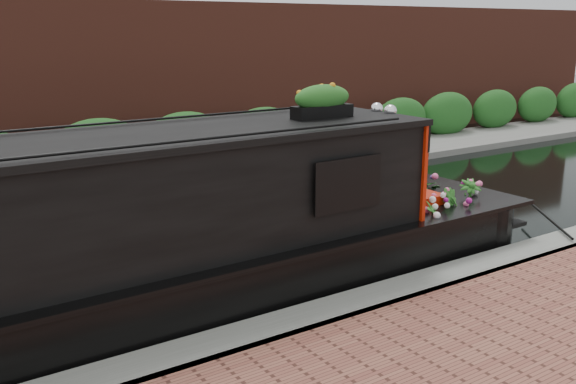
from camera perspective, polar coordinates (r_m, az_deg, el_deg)
ground at (r=10.14m, az=-7.41°, el=-4.96°), size 80.00×80.00×0.00m
near_bank_coping at (r=7.54m, az=4.16°, el=-11.92°), size 40.00×0.60×0.50m
far_bank_path at (r=13.88m, az=-15.22°, el=-0.04°), size 40.00×2.40×0.34m
far_hedge at (r=14.71m, az=-16.36°, el=0.69°), size 40.00×1.10×2.80m
far_brick_wall at (r=16.69m, az=-18.58°, el=2.10°), size 40.00×1.00×8.00m
narrowboat at (r=7.43m, az=-16.55°, el=-5.85°), size 12.08×2.23×2.85m
rope_fender at (r=11.27m, az=17.04°, el=-2.49°), size 0.38×0.38×0.38m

